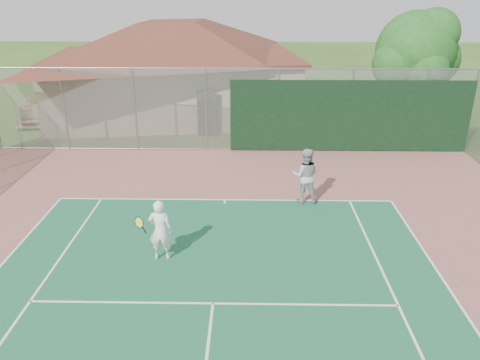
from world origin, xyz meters
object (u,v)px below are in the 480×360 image
object	(u,v)px
bleachers	(56,113)
player_white_front	(160,231)
clubhouse	(174,59)
player_grey_back	(305,176)
tree	(417,53)

from	to	relation	value
bleachers	player_white_front	bearing A→B (deg)	-65.97
clubhouse	player_grey_back	distance (m)	13.01
player_white_front	player_grey_back	distance (m)	5.42
bleachers	player_grey_back	xyz separation A→B (m)	(11.61, -8.96, 0.26)
player_grey_back	clubhouse	bearing A→B (deg)	-58.08
clubhouse	player_grey_back	size ratio (longest dim) A/B	7.98
clubhouse	player_grey_back	bearing A→B (deg)	-69.87
tree	clubhouse	bearing A→B (deg)	161.79
clubhouse	player_grey_back	world-z (taller)	clubhouse
player_grey_back	tree	bearing A→B (deg)	-121.62
bleachers	tree	bearing A→B (deg)	-11.26
clubhouse	bleachers	xyz separation A→B (m)	(-5.78, -2.49, -2.32)
clubhouse	tree	xyz separation A→B (m)	(11.51, -3.79, 0.81)
tree	player_white_front	distance (m)	15.17
tree	player_white_front	size ratio (longest dim) A/B	3.50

